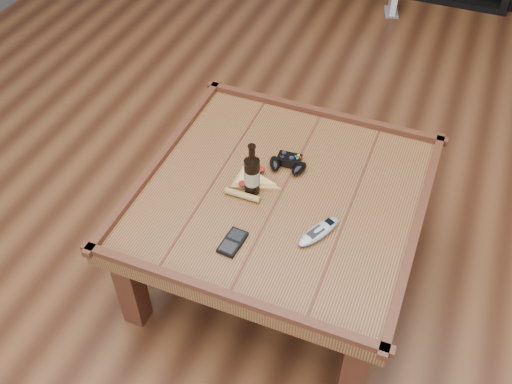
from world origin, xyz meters
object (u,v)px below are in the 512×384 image
at_px(beer_bottle, 252,174).
at_px(remote_control, 319,231).
at_px(smartphone, 233,242).
at_px(game_console, 393,0).
at_px(coffee_table, 281,203).
at_px(pizza_slice, 251,182).
at_px(game_controller, 288,163).

relative_size(beer_bottle, remote_control, 1.15).
relative_size(smartphone, game_console, 0.60).
bearing_deg(coffee_table, smartphone, -103.50).
relative_size(coffee_table, pizza_slice, 4.39).
bearing_deg(game_console, beer_bottle, -107.81).
bearing_deg(smartphone, coffee_table, 81.70).
height_order(game_controller, pizza_slice, game_controller).
relative_size(beer_bottle, game_controller, 1.36).
distance_m(smartphone, remote_control, 0.29).
bearing_deg(remote_control, game_console, 121.66).
height_order(smartphone, game_console, smartphone).
distance_m(coffee_table, remote_control, 0.24).
bearing_deg(coffee_table, remote_control, -37.14).
distance_m(remote_control, game_console, 2.47).
bearing_deg(game_console, smartphone, -106.93).
relative_size(pizza_slice, game_console, 1.19).
bearing_deg(coffee_table, game_console, 90.69).
bearing_deg(game_console, game_controller, -105.89).
bearing_deg(game_controller, coffee_table, -84.46).
relative_size(coffee_table, game_controller, 6.47).
distance_m(smartphone, game_console, 2.60).
distance_m(beer_bottle, smartphone, 0.26).
distance_m(beer_bottle, game_controller, 0.20).
bearing_deg(pizza_slice, beer_bottle, -59.47).
bearing_deg(pizza_slice, coffee_table, 1.33).
height_order(beer_bottle, remote_control, beer_bottle).
distance_m(game_controller, remote_control, 0.34).
xyz_separation_m(beer_bottle, game_console, (0.07, 2.33, -0.45)).
height_order(smartphone, remote_control, remote_control).
bearing_deg(smartphone, game_console, 94.29).
distance_m(coffee_table, smartphone, 0.30).
bearing_deg(pizza_slice, game_console, 87.93).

